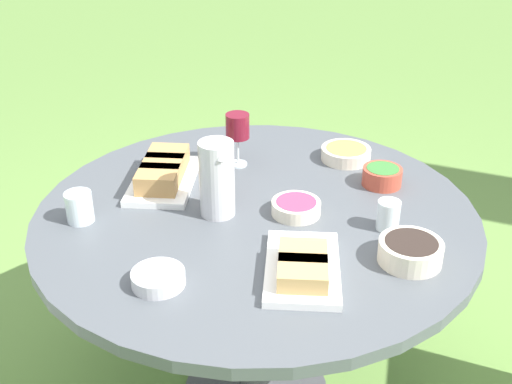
% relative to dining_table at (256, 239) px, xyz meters
% --- Properties ---
extents(dining_table, '(1.28, 1.28, 0.72)m').
position_rel_dining_table_xyz_m(dining_table, '(0.00, 0.00, 0.00)').
color(dining_table, '#4C4C51').
rests_on(dining_table, ground_plane).
extents(water_pitcher, '(0.11, 0.10, 0.22)m').
position_rel_dining_table_xyz_m(water_pitcher, '(-0.02, -0.11, 0.21)').
color(water_pitcher, silver).
rests_on(water_pitcher, dining_table).
extents(wine_glass, '(0.08, 0.08, 0.18)m').
position_rel_dining_table_xyz_m(wine_glass, '(-0.30, 0.04, 0.23)').
color(wine_glass, silver).
rests_on(wine_glass, dining_table).
extents(platter_bread_main, '(0.38, 0.30, 0.08)m').
position_rel_dining_table_xyz_m(platter_bread_main, '(-0.25, -0.22, 0.14)').
color(platter_bread_main, white).
rests_on(platter_bread_main, dining_table).
extents(platter_charcuterie, '(0.36, 0.29, 0.07)m').
position_rel_dining_table_xyz_m(platter_charcuterie, '(0.34, 0.01, 0.13)').
color(platter_charcuterie, white).
rests_on(platter_charcuterie, dining_table).
extents(bowl_fries, '(0.17, 0.17, 0.04)m').
position_rel_dining_table_xyz_m(bowl_fries, '(-0.23, 0.39, 0.12)').
color(bowl_fries, beige).
rests_on(bowl_fries, dining_table).
extents(bowl_salad, '(0.12, 0.12, 0.06)m').
position_rel_dining_table_xyz_m(bowl_salad, '(-0.03, 0.42, 0.13)').
color(bowl_salad, '#B74733').
rests_on(bowl_salad, dining_table).
extents(bowl_olives, '(0.16, 0.16, 0.06)m').
position_rel_dining_table_xyz_m(bowl_olives, '(0.37, 0.29, 0.13)').
color(bowl_olives, beige).
rests_on(bowl_olives, dining_table).
extents(bowl_dip_red, '(0.14, 0.14, 0.04)m').
position_rel_dining_table_xyz_m(bowl_dip_red, '(0.06, 0.10, 0.12)').
color(bowl_dip_red, beige).
rests_on(bowl_dip_red, dining_table).
extents(bowl_dip_cream, '(0.13, 0.13, 0.04)m').
position_rel_dining_table_xyz_m(bowl_dip_cream, '(0.27, -0.33, 0.12)').
color(bowl_dip_cream, silver).
rests_on(bowl_dip_cream, dining_table).
extents(cup_water_near, '(0.08, 0.08, 0.09)m').
position_rel_dining_table_xyz_m(cup_water_near, '(-0.10, -0.49, 0.14)').
color(cup_water_near, silver).
rests_on(cup_water_near, dining_table).
extents(cup_water_far, '(0.06, 0.06, 0.08)m').
position_rel_dining_table_xyz_m(cup_water_far, '(0.21, 0.31, 0.14)').
color(cup_water_far, silver).
rests_on(cup_water_far, dining_table).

